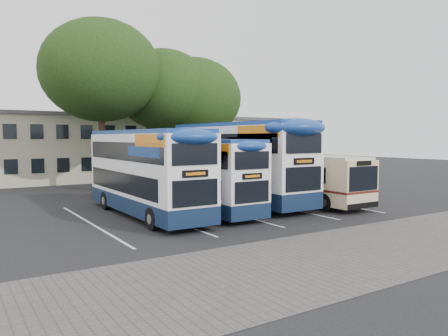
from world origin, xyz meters
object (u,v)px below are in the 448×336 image
object	(u,v)px
bus_dd_mid	(200,172)
bus_single	(298,175)
tree_left	(101,71)
bus_dd_right	(237,159)
tree_mid	(164,90)
bus_dd_left	(145,169)
lamp_post	(222,126)
tree_right	(194,98)

from	to	relation	value
bus_dd_mid	bus_single	xyz separation A→B (m)	(6.77, -0.35, -0.49)
tree_left	bus_dd_right	bearing A→B (deg)	-63.85
tree_mid	bus_dd_mid	distance (m)	14.45
tree_mid	bus_single	distance (m)	14.79
bus_dd_left	bus_dd_mid	xyz separation A→B (m)	(3.04, -0.33, -0.25)
tree_left	bus_dd_right	distance (m)	13.18
tree_left	tree_mid	distance (m)	5.61
bus_dd_right	bus_single	size ratio (longest dim) A/B	1.18
tree_mid	tree_left	bearing A→B (deg)	-171.42
lamp_post	bus_dd_mid	bearing A→B (deg)	-126.27
tree_right	bus_dd_left	world-z (taller)	tree_right
bus_dd_left	bus_dd_mid	bearing A→B (deg)	-6.25
tree_right	bus_dd_left	distance (m)	16.59
lamp_post	bus_dd_right	size ratio (longest dim) A/B	0.77
tree_left	tree_right	bearing A→B (deg)	6.52
bus_dd_left	tree_mid	bearing A→B (deg)	61.21
tree_left	bus_single	world-z (taller)	tree_left
tree_left	bus_single	size ratio (longest dim) A/B	1.28
bus_dd_mid	bus_dd_right	size ratio (longest dim) A/B	0.80
lamp_post	tree_right	xyz separation A→B (m)	(-4.07, -1.79, 2.30)
tree_right	bus_single	distance (m)	14.38
tree_left	bus_dd_left	xyz separation A→B (m)	(-1.35, -11.56, -6.52)
tree_mid	bus_dd_mid	world-z (taller)	tree_mid
tree_right	tree_mid	bearing A→B (deg)	-177.40
tree_left	tree_mid	size ratio (longest dim) A/B	1.13
bus_single	tree_right	bearing A→B (deg)	90.47
tree_mid	tree_right	xyz separation A→B (m)	(2.90, 0.13, -0.54)
lamp_post	bus_single	size ratio (longest dim) A/B	0.91
tree_left	bus_single	distance (m)	16.56
tree_right	bus_dd_right	size ratio (longest dim) A/B	0.93
tree_right	bus_single	size ratio (longest dim) A/B	1.10
tree_mid	bus_dd_left	xyz separation A→B (m)	(-6.80, -12.38, -5.51)
tree_right	bus_dd_right	world-z (taller)	tree_right
tree_mid	bus_single	bearing A→B (deg)	-77.04
lamp_post	tree_mid	size ratio (longest dim) A/B	0.80
bus_dd_mid	bus_dd_right	xyz separation A→B (m)	(3.42, 1.47, 0.53)
tree_left	bus_dd_right	size ratio (longest dim) A/B	1.08
bus_dd_left	bus_dd_mid	size ratio (longest dim) A/B	1.12
lamp_post	bus_dd_right	xyz separation A→B (m)	(-7.31, -13.16, -2.39)
lamp_post	bus_dd_left	bearing A→B (deg)	-133.94
tree_left	bus_dd_mid	xyz separation A→B (m)	(1.69, -11.89, -6.78)
tree_left	bus_dd_right	world-z (taller)	tree_left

